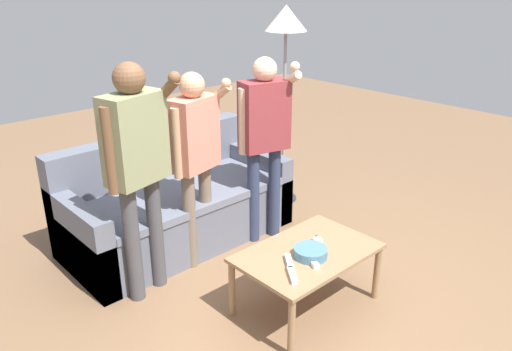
% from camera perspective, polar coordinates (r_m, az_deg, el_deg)
% --- Properties ---
extents(ground_plane, '(12.00, 12.00, 0.00)m').
position_cam_1_polar(ground_plane, '(3.45, 4.85, -15.23)').
color(ground_plane, brown).
extents(couch, '(1.83, 0.88, 0.86)m').
position_cam_1_polar(couch, '(4.21, -9.22, -3.36)').
color(couch, slate).
rests_on(couch, ground).
extents(coffee_table, '(0.91, 0.59, 0.42)m').
position_cam_1_polar(coffee_table, '(3.31, 5.88, -9.36)').
color(coffee_table, '#997551').
rests_on(coffee_table, ground).
extents(snack_bowl, '(0.21, 0.21, 0.06)m').
position_cam_1_polar(snack_bowl, '(3.21, 6.25, -8.73)').
color(snack_bowl, teal).
rests_on(snack_bowl, coffee_table).
extents(game_remote_nunchuk, '(0.06, 0.09, 0.05)m').
position_cam_1_polar(game_remote_nunchuk, '(3.37, 7.04, -7.30)').
color(game_remote_nunchuk, white).
rests_on(game_remote_nunchuk, coffee_table).
extents(floor_lamp, '(0.37, 0.37, 1.84)m').
position_cam_1_polar(floor_lamp, '(4.56, 3.41, 16.09)').
color(floor_lamp, '#2D2D33').
rests_on(floor_lamp, ground).
extents(player_left, '(0.51, 0.32, 1.61)m').
position_cam_1_polar(player_left, '(3.26, -13.46, 2.16)').
color(player_left, '#47474C').
rests_on(player_left, ground).
extents(player_center, '(0.46, 0.29, 1.47)m').
position_cam_1_polar(player_center, '(3.61, -6.98, 3.14)').
color(player_center, '#756656').
rests_on(player_center, ground).
extents(player_right, '(0.45, 0.38, 1.51)m').
position_cam_1_polar(player_right, '(3.92, 0.98, 5.30)').
color(player_right, '#2D3856').
rests_on(player_right, ground).
extents(game_remote_wand_near, '(0.09, 0.16, 0.03)m').
position_cam_1_polar(game_remote_wand_near, '(3.15, 6.29, -9.66)').
color(game_remote_wand_near, white).
rests_on(game_remote_wand_near, coffee_table).
extents(game_remote_wand_far, '(0.13, 0.15, 0.03)m').
position_cam_1_polar(game_remote_wand_far, '(3.13, 3.80, -9.81)').
color(game_remote_wand_far, white).
rests_on(game_remote_wand_far, coffee_table).
extents(game_remote_wand_spare, '(0.12, 0.15, 0.03)m').
position_cam_1_polar(game_remote_wand_spare, '(3.01, 4.15, -11.29)').
color(game_remote_wand_spare, white).
rests_on(game_remote_wand_spare, coffee_table).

